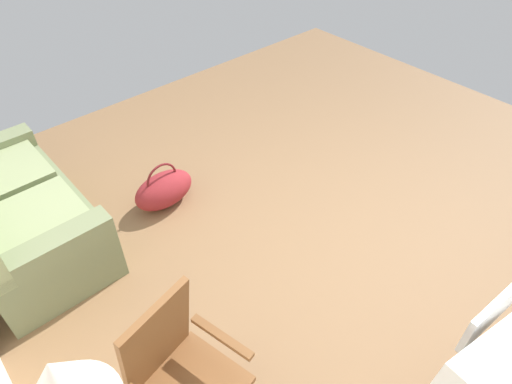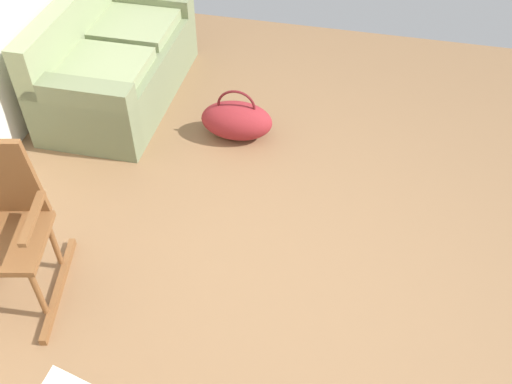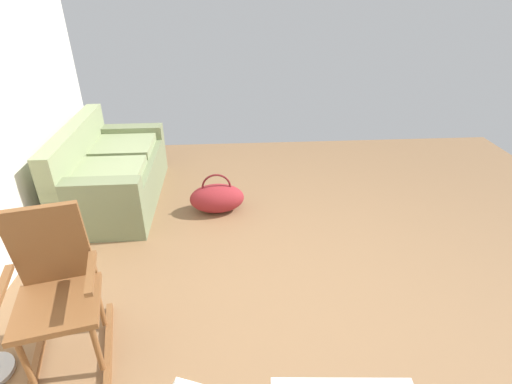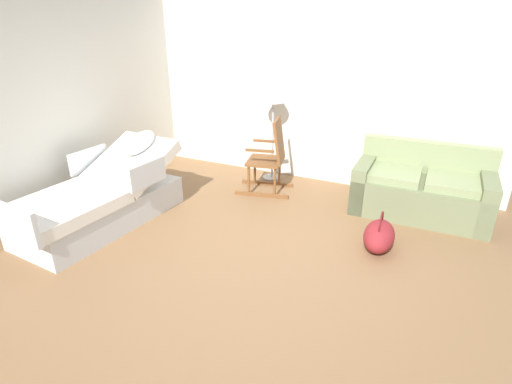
% 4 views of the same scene
% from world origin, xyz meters
% --- Properties ---
extents(ground_plane, '(6.35, 6.35, 0.00)m').
position_xyz_m(ground_plane, '(0.00, 0.00, 0.00)').
color(ground_plane, olive).
extents(couch, '(1.61, 0.86, 0.85)m').
position_xyz_m(couch, '(1.61, 1.96, 0.31)').
color(couch, '#737D57').
rests_on(couch, ground).
extents(rocking_chair, '(0.85, 0.63, 1.05)m').
position_xyz_m(rocking_chair, '(-0.38, 1.76, 0.50)').
color(rocking_chair, brown).
rests_on(rocking_chair, ground).
extents(duffel_bag, '(0.34, 0.57, 0.43)m').
position_xyz_m(duffel_bag, '(1.30, 0.84, 0.15)').
color(duffel_bag, maroon).
rests_on(duffel_bag, ground).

